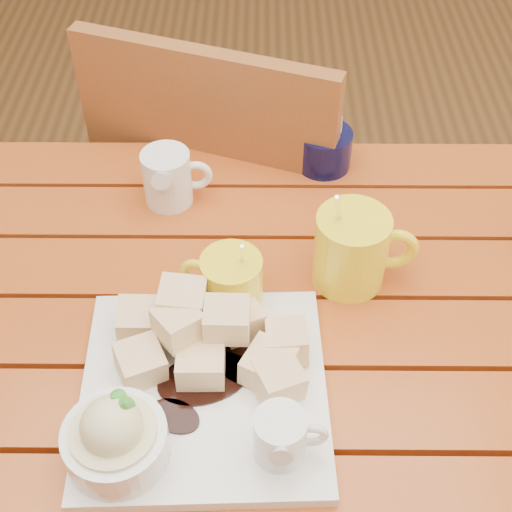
{
  "coord_description": "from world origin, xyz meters",
  "views": [
    {
      "loc": [
        0.06,
        -0.57,
        1.48
      ],
      "look_at": [
        0.06,
        0.07,
        0.82
      ],
      "focal_mm": 50.0,
      "sensor_mm": 36.0,
      "label": 1
    }
  ],
  "objects_px": {
    "table": "(216,378)",
    "coffee_mug_right": "(353,248)",
    "chair_far": "(235,207)",
    "coffee_mug_left": "(230,283)",
    "dessert_plate": "(187,389)"
  },
  "relations": [
    {
      "from": "dessert_plate",
      "to": "coffee_mug_right",
      "type": "distance_m",
      "value": 0.29
    },
    {
      "from": "dessert_plate",
      "to": "coffee_mug_left",
      "type": "bearing_deg",
      "value": 73.82
    },
    {
      "from": "coffee_mug_left",
      "to": "coffee_mug_right",
      "type": "distance_m",
      "value": 0.17
    },
    {
      "from": "dessert_plate",
      "to": "chair_far",
      "type": "xyz_separation_m",
      "value": [
        0.03,
        0.6,
        -0.26
      ]
    },
    {
      "from": "chair_far",
      "to": "coffee_mug_right",
      "type": "bearing_deg",
      "value": 133.01
    },
    {
      "from": "dessert_plate",
      "to": "coffee_mug_right",
      "type": "height_order",
      "value": "coffee_mug_right"
    },
    {
      "from": "table",
      "to": "coffee_mug_left",
      "type": "height_order",
      "value": "coffee_mug_left"
    },
    {
      "from": "coffee_mug_right",
      "to": "chair_far",
      "type": "relative_size",
      "value": 0.18
    },
    {
      "from": "table",
      "to": "dessert_plate",
      "type": "relative_size",
      "value": 4.02
    },
    {
      "from": "dessert_plate",
      "to": "table",
      "type": "bearing_deg",
      "value": 78.73
    },
    {
      "from": "coffee_mug_left",
      "to": "chair_far",
      "type": "height_order",
      "value": "chair_far"
    },
    {
      "from": "dessert_plate",
      "to": "coffee_mug_left",
      "type": "height_order",
      "value": "coffee_mug_left"
    },
    {
      "from": "table",
      "to": "coffee_mug_right",
      "type": "xyz_separation_m",
      "value": [
        0.18,
        0.09,
        0.16
      ]
    },
    {
      "from": "coffee_mug_right",
      "to": "chair_far",
      "type": "bearing_deg",
      "value": 112.91
    },
    {
      "from": "table",
      "to": "coffee_mug_right",
      "type": "relative_size",
      "value": 7.32
    }
  ]
}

